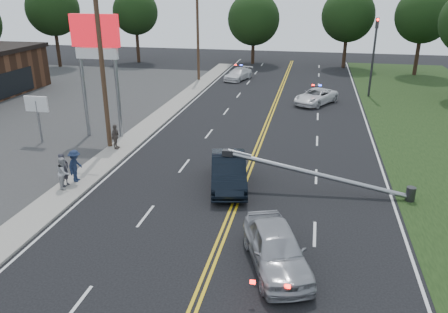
% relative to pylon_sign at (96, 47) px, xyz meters
% --- Properties ---
extents(ground, '(120.00, 120.00, 0.00)m').
position_rel_pylon_sign_xyz_m(ground, '(10.50, -14.00, -6.00)').
color(ground, black).
rests_on(ground, ground).
extents(sidewalk, '(1.80, 70.00, 0.12)m').
position_rel_pylon_sign_xyz_m(sidewalk, '(2.10, -4.00, -5.94)').
color(sidewalk, gray).
rests_on(sidewalk, ground).
extents(centerline_yellow, '(0.36, 80.00, 0.00)m').
position_rel_pylon_sign_xyz_m(centerline_yellow, '(10.50, -4.00, -5.99)').
color(centerline_yellow, gold).
rests_on(centerline_yellow, ground).
extents(pylon_sign, '(3.20, 0.35, 8.00)m').
position_rel_pylon_sign_xyz_m(pylon_sign, '(0.00, 0.00, 0.00)').
color(pylon_sign, gray).
rests_on(pylon_sign, ground).
extents(small_sign, '(1.60, 0.14, 3.10)m').
position_rel_pylon_sign_xyz_m(small_sign, '(-3.50, -2.00, -3.66)').
color(small_sign, gray).
rests_on(small_sign, ground).
extents(traffic_signal, '(0.28, 0.41, 7.05)m').
position_rel_pylon_sign_xyz_m(traffic_signal, '(18.80, 16.00, -1.79)').
color(traffic_signal, '#2D2D30').
rests_on(traffic_signal, ground).
extents(fallen_streetlight, '(9.36, 0.44, 1.91)m').
position_rel_pylon_sign_xyz_m(fallen_streetlight, '(14.69, -6.00, -5.08)').
color(fallen_streetlight, '#2D2D30').
rests_on(fallen_streetlight, ground).
extents(utility_pole_mid, '(1.60, 0.28, 10.00)m').
position_rel_pylon_sign_xyz_m(utility_pole_mid, '(1.30, -2.00, -0.91)').
color(utility_pole_mid, '#382619').
rests_on(utility_pole_mid, ground).
extents(utility_pole_far, '(1.60, 0.28, 10.00)m').
position_rel_pylon_sign_xyz_m(utility_pole_far, '(1.30, 20.00, -0.91)').
color(utility_pole_far, '#382619').
rests_on(utility_pole_far, ground).
extents(tree_4, '(6.45, 6.45, 10.26)m').
position_rel_pylon_sign_xyz_m(tree_4, '(-18.58, 25.18, 1.03)').
color(tree_4, black).
rests_on(tree_4, ground).
extents(tree_5, '(5.88, 5.88, 9.49)m').
position_rel_pylon_sign_xyz_m(tree_5, '(-10.00, 30.64, 0.53)').
color(tree_5, black).
rests_on(tree_5, ground).
extents(tree_6, '(6.73, 6.73, 9.09)m').
position_rel_pylon_sign_xyz_m(tree_6, '(5.43, 32.66, -0.28)').
color(tree_6, black).
rests_on(tree_6, ground).
extents(tree_7, '(6.44, 6.44, 9.57)m').
position_rel_pylon_sign_xyz_m(tree_7, '(17.21, 31.94, 0.34)').
color(tree_7, black).
rests_on(tree_7, ground).
extents(tree_8, '(6.15, 6.15, 9.71)m').
position_rel_pylon_sign_xyz_m(tree_8, '(25.13, 28.46, 0.63)').
color(tree_8, black).
rests_on(tree_8, ground).
extents(crashed_sedan, '(2.73, 5.16, 1.62)m').
position_rel_pylon_sign_xyz_m(crashed_sedan, '(9.80, -6.10, -5.19)').
color(crashed_sedan, black).
rests_on(crashed_sedan, ground).
extents(waiting_sedan, '(3.27, 4.92, 1.56)m').
position_rel_pylon_sign_xyz_m(waiting_sedan, '(12.82, -12.58, -5.22)').
color(waiting_sedan, '#A3A4AB').
rests_on(waiting_sedan, ground).
extents(emergency_a, '(4.21, 5.15, 1.31)m').
position_rel_pylon_sign_xyz_m(emergency_a, '(13.96, 12.11, -5.34)').
color(emergency_a, white).
rests_on(emergency_a, ground).
extents(emergency_b, '(2.98, 4.68, 1.26)m').
position_rel_pylon_sign_xyz_m(emergency_b, '(5.48, 21.25, -5.37)').
color(emergency_b, white).
rests_on(emergency_b, ground).
extents(bystander_a, '(0.47, 0.67, 1.73)m').
position_rel_pylon_sign_xyz_m(bystander_a, '(1.76, -8.01, -5.01)').
color(bystander_a, '#28272F').
rests_on(bystander_a, sidewalk).
extents(bystander_b, '(0.80, 0.92, 1.61)m').
position_rel_pylon_sign_xyz_m(bystander_b, '(1.86, -8.19, -5.07)').
color(bystander_b, '#A6A5AA').
rests_on(bystander_b, sidewalk).
extents(bystander_c, '(0.68, 1.12, 1.69)m').
position_rel_pylon_sign_xyz_m(bystander_c, '(2.02, -7.37, -5.03)').
color(bystander_c, '#1A2743').
rests_on(bystander_c, sidewalk).
extents(bystander_d, '(0.40, 0.93, 1.57)m').
position_rel_pylon_sign_xyz_m(bystander_d, '(1.91, -2.39, -5.09)').
color(bystander_d, '#5D514A').
rests_on(bystander_d, sidewalk).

